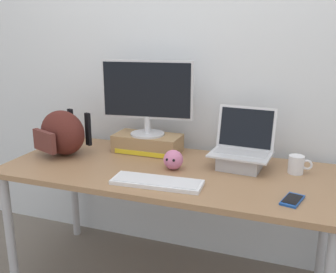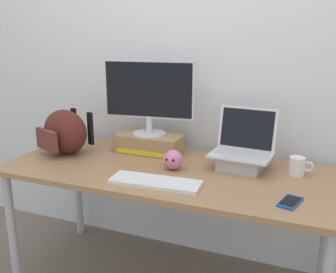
# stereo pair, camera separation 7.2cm
# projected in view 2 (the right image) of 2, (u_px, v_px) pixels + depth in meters

# --- Properties ---
(back_wall) EXTENTS (7.00, 0.10, 2.60)m
(back_wall) POSITION_uv_depth(u_px,v_px,m) (198.00, 56.00, 2.39)
(back_wall) COLOR silver
(back_wall) RESTS_ON ground
(desk) EXTENTS (1.79, 0.77, 0.73)m
(desk) POSITION_uv_depth(u_px,v_px,m) (168.00, 180.00, 2.13)
(desk) COLOR #99704C
(desk) RESTS_ON ground
(toner_box_yellow) EXTENTS (0.40, 0.21, 0.11)m
(toner_box_yellow) POSITION_uv_depth(u_px,v_px,m) (149.00, 143.00, 2.39)
(toner_box_yellow) COLOR #9E7A51
(toner_box_yellow) RESTS_ON desk
(desktop_monitor) EXTENTS (0.55, 0.21, 0.45)m
(desktop_monitor) POSITION_uv_depth(u_px,v_px,m) (149.00, 95.00, 2.31)
(desktop_monitor) COLOR silver
(desktop_monitor) RESTS_ON toner_box_yellow
(open_laptop) EXTENTS (0.34, 0.27, 0.32)m
(open_laptop) POSITION_uv_depth(u_px,v_px,m) (242.00, 156.00, 2.09)
(open_laptop) COLOR #ADADB2
(open_laptop) RESTS_ON desk
(external_keyboard) EXTENTS (0.45, 0.17, 0.02)m
(external_keyboard) POSITION_uv_depth(u_px,v_px,m) (155.00, 182.00, 1.90)
(external_keyboard) COLOR white
(external_keyboard) RESTS_ON desk
(messenger_backpack) EXTENTS (0.38, 0.33, 0.27)m
(messenger_backpack) POSITION_uv_depth(u_px,v_px,m) (65.00, 132.00, 2.34)
(messenger_backpack) COLOR #4C1E19
(messenger_backpack) RESTS_ON desk
(coffee_mug) EXTENTS (0.12, 0.08, 0.10)m
(coffee_mug) POSITION_uv_depth(u_px,v_px,m) (298.00, 166.00, 2.00)
(coffee_mug) COLOR silver
(coffee_mug) RESTS_ON desk
(cell_phone) EXTENTS (0.11, 0.16, 0.01)m
(cell_phone) POSITION_uv_depth(u_px,v_px,m) (290.00, 202.00, 1.69)
(cell_phone) COLOR #19479E
(cell_phone) RESTS_ON desk
(plush_toy) EXTENTS (0.11, 0.11, 0.11)m
(plush_toy) POSITION_uv_depth(u_px,v_px,m) (173.00, 160.00, 2.08)
(plush_toy) COLOR #CC7099
(plush_toy) RESTS_ON desk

